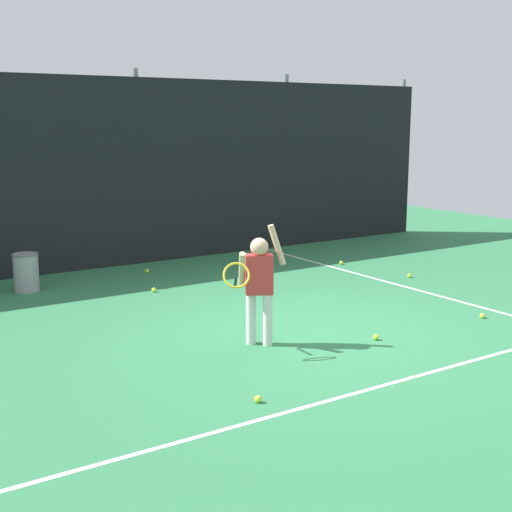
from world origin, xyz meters
The scene contains 16 objects.
ground_plane centered at (0.00, 0.00, 0.00)m, with size 20.00×20.00×0.00m, color #2D7247.
court_line_baseline centered at (0.00, -1.84, 0.00)m, with size 9.00×0.05×0.00m, color white.
court_line_sideline centered at (2.54, 1.00, 0.00)m, with size 0.05×9.00×0.00m, color white.
back_fence_windscreen centered at (0.00, 4.76, 1.58)m, with size 12.77×0.08×3.17m, color black.
fence_post_2 centered at (0.00, 4.82, 1.66)m, with size 0.09×0.09×3.32m, color slate.
fence_post_3 centered at (3.12, 4.82, 1.66)m, with size 0.09×0.09×3.32m, color slate.
fence_post_4 centered at (6.23, 4.82, 1.66)m, with size 0.09×0.09×3.32m, color slate.
tennis_player centered at (-0.83, -0.17, 0.73)m, with size 0.88×0.54×1.35m.
ball_hopper centered at (-2.28, 3.76, 0.29)m, with size 0.38×0.38×0.56m.
tennis_ball_0 centered at (2.12, -0.84, 0.03)m, with size 0.07×0.07×0.07m, color #CCE033.
tennis_ball_1 centered at (3.05, 1.33, 0.03)m, with size 0.07×0.07×0.07m, color #CCE033.
tennis_ball_2 centered at (0.38, -0.77, 0.03)m, with size 0.07×0.07×0.07m, color #CCE033.
tennis_ball_3 centered at (-1.73, -1.53, 0.03)m, with size 0.07×0.07×0.07m, color #CCE033.
tennis_ball_4 centered at (-0.30, 3.94, 0.03)m, with size 0.07×0.07×0.07m, color #CCE033.
tennis_ball_5 centered at (-0.76, 2.69, 0.03)m, with size 0.07×0.07×0.07m, color #CCE033.
tennis_ball_6 centered at (2.80, 2.71, 0.03)m, with size 0.07×0.07×0.07m, color #CCE033.
Camera 1 is at (-4.96, -6.41, 2.46)m, focal length 49.20 mm.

